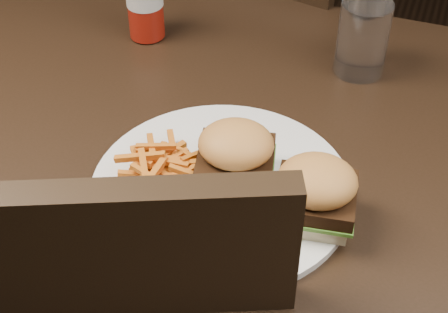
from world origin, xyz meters
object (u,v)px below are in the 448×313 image
(plate, at_px, (221,188))
(ketchup_bottle, at_px, (145,3))
(chair_far, at_px, (278,78))
(dining_table, at_px, (186,140))
(tumbler, at_px, (362,39))

(plate, xyz_separation_m, ketchup_bottle, (-0.24, 0.30, 0.06))
(chair_far, bearing_deg, dining_table, 104.31)
(tumbler, bearing_deg, ketchup_bottle, -176.56)
(ketchup_bottle, bearing_deg, plate, -51.50)
(dining_table, relative_size, ketchup_bottle, 10.40)
(plate, bearing_deg, tumbler, 71.47)
(plate, xyz_separation_m, tumbler, (0.11, 0.32, 0.05))
(chair_far, xyz_separation_m, plate, (0.11, -0.70, 0.33))
(dining_table, bearing_deg, tumbler, 48.52)
(chair_far, xyz_separation_m, ketchup_bottle, (-0.12, -0.40, 0.38))
(plate, relative_size, tumbler, 2.74)
(dining_table, relative_size, plate, 3.67)
(tumbler, bearing_deg, dining_table, -131.48)
(ketchup_bottle, distance_m, tumbler, 0.35)
(dining_table, xyz_separation_m, chair_far, (-0.03, 0.60, -0.30))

